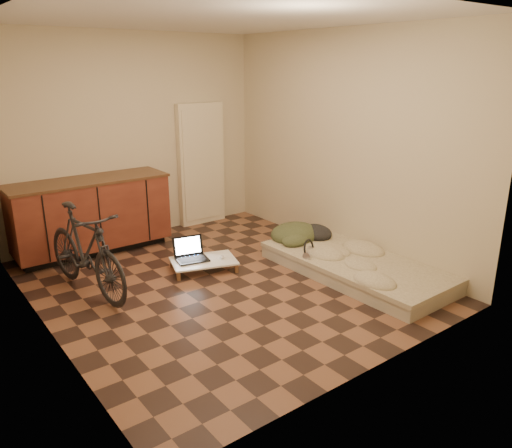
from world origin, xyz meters
TOP-DOWN VIEW (x-y plane):
  - room_shell at (0.00, 0.00)m, footprint 3.50×4.00m
  - cabinets at (-0.75, 1.70)m, footprint 1.84×0.62m
  - appliance_panel at (0.95, 1.94)m, footprint 0.70×0.10m
  - bicycle at (-1.20, 0.61)m, footprint 0.65×1.56m
  - futon at (1.30, -0.71)m, footprint 1.04×2.12m
  - clothing_pile at (1.27, 0.19)m, footprint 0.66×0.56m
  - headphones at (0.93, -0.33)m, footprint 0.32×0.31m
  - lap_desk at (0.02, 0.40)m, footprint 0.81×0.65m
  - laptop at (-0.07, 0.52)m, footprint 0.40×0.37m
  - mouse at (0.21, 0.32)m, footprint 0.10×0.10m

SIDE VIEW (x-z plane):
  - futon at x=1.30m, z-range 0.00..0.18m
  - lap_desk at x=0.02m, z-range 0.04..0.16m
  - mouse at x=0.21m, z-range 0.12..0.15m
  - laptop at x=-0.07m, z-range 0.05..0.28m
  - headphones at x=0.93m, z-range 0.18..0.35m
  - clothing_pile at x=1.27m, z-range 0.18..0.44m
  - cabinets at x=-0.75m, z-range 0.01..0.92m
  - bicycle at x=-1.20m, z-range 0.00..0.98m
  - appliance_panel at x=0.95m, z-range 0.00..1.70m
  - room_shell at x=0.00m, z-range 0.00..2.60m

